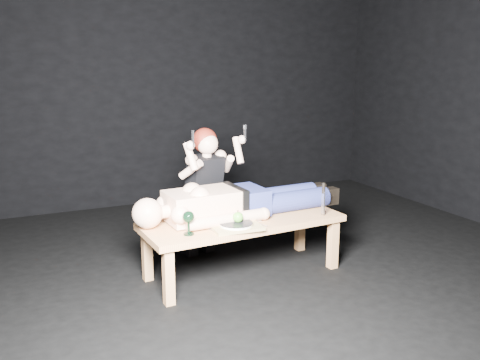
{
  "coord_description": "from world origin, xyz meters",
  "views": [
    {
      "loc": [
        -1.93,
        -3.37,
        1.64
      ],
      "look_at": [
        -0.3,
        0.16,
        0.75
      ],
      "focal_mm": 38.84,
      "sensor_mm": 36.0,
      "label": 1
    }
  ],
  "objects_px": {
    "kneeling_woman": "(200,190)",
    "carving_knife": "(323,199)",
    "table": "(243,247)",
    "lying_man": "(242,197)",
    "serving_tray": "(236,227)",
    "goblet": "(189,223)"
  },
  "relations": [
    {
      "from": "serving_tray",
      "to": "table",
      "type": "bearing_deg",
      "value": 52.87
    },
    {
      "from": "kneeling_woman",
      "to": "lying_man",
      "type": "bearing_deg",
      "value": -77.68
    },
    {
      "from": "kneeling_woman",
      "to": "serving_tray",
      "type": "height_order",
      "value": "kneeling_woman"
    },
    {
      "from": "table",
      "to": "carving_knife",
      "type": "xyz_separation_m",
      "value": [
        0.62,
        -0.18,
        0.36
      ]
    },
    {
      "from": "lying_man",
      "to": "kneeling_woman",
      "type": "xyz_separation_m",
      "value": [
        -0.2,
        0.42,
        -0.02
      ]
    },
    {
      "from": "goblet",
      "to": "kneeling_woman",
      "type": "bearing_deg",
      "value": 63.68
    },
    {
      "from": "serving_tray",
      "to": "goblet",
      "type": "distance_m",
      "value": 0.37
    },
    {
      "from": "kneeling_woman",
      "to": "serving_tray",
      "type": "bearing_deg",
      "value": -102.06
    },
    {
      "from": "kneeling_woman",
      "to": "carving_knife",
      "type": "height_order",
      "value": "kneeling_woman"
    },
    {
      "from": "lying_man",
      "to": "goblet",
      "type": "height_order",
      "value": "lying_man"
    },
    {
      "from": "goblet",
      "to": "lying_man",
      "type": "bearing_deg",
      "value": 28.14
    },
    {
      "from": "lying_man",
      "to": "kneeling_woman",
      "type": "distance_m",
      "value": 0.46
    },
    {
      "from": "table",
      "to": "kneeling_woman",
      "type": "bearing_deg",
      "value": 102.75
    },
    {
      "from": "goblet",
      "to": "carving_knife",
      "type": "bearing_deg",
      "value": 0.06
    },
    {
      "from": "kneeling_woman",
      "to": "serving_tray",
      "type": "distance_m",
      "value": 0.72
    },
    {
      "from": "table",
      "to": "kneeling_woman",
      "type": "xyz_separation_m",
      "value": [
        -0.15,
        0.53,
        0.35
      ]
    },
    {
      "from": "table",
      "to": "lying_man",
      "type": "xyz_separation_m",
      "value": [
        0.05,
        0.12,
        0.37
      ]
    },
    {
      "from": "serving_tray",
      "to": "goblet",
      "type": "xyz_separation_m",
      "value": [
        -0.36,
        0.01,
        0.08
      ]
    },
    {
      "from": "kneeling_woman",
      "to": "carving_knife",
      "type": "distance_m",
      "value": 1.04
    },
    {
      "from": "kneeling_woman",
      "to": "serving_tray",
      "type": "xyz_separation_m",
      "value": [
        0.01,
        -0.72,
        -0.11
      ]
    },
    {
      "from": "kneeling_woman",
      "to": "goblet",
      "type": "bearing_deg",
      "value": -129.33
    },
    {
      "from": "goblet",
      "to": "serving_tray",
      "type": "bearing_deg",
      "value": -1.21
    }
  ]
}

